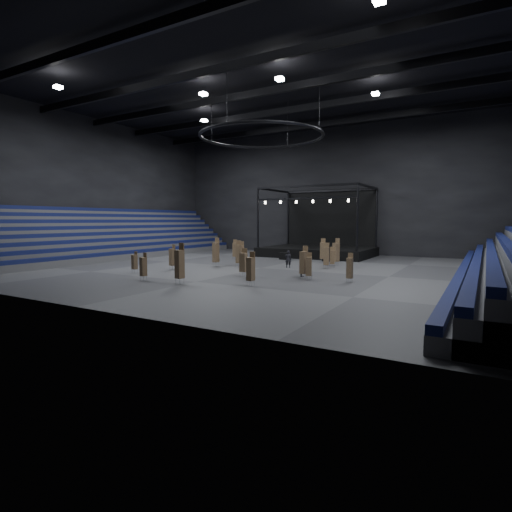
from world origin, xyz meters
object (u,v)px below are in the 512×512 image
Objects in this scene: flight_case_mid at (305,258)px; chair_stack_13 at (332,257)px; chair_stack_3 at (251,268)px; chair_stack_2 at (238,253)px; crew_member at (303,267)px; chair_stack_5 at (216,252)px; man_center at (288,259)px; chair_stack_7 at (180,263)px; chair_stack_12 at (243,262)px; chair_stack_9 at (135,262)px; chair_stack_4 at (143,266)px; chair_stack_14 at (235,249)px; chair_stack_11 at (350,268)px; chair_stack_6 at (172,257)px; flight_case_right at (328,258)px; chair_stack_15 at (336,252)px; chair_stack_10 at (309,266)px; stage at (320,245)px; chair_stack_1 at (304,262)px; chair_stack_16 at (323,250)px; flight_case_left at (285,256)px; chair_stack_8 at (241,253)px; chair_stack_0 at (326,256)px.

chair_stack_13 is at bearing -44.38° from flight_case_mid.
flight_case_mid is at bearing 109.03° from chair_stack_3.
chair_stack_2 is 1.63× the size of crew_member.
man_center is (7.06, 2.69, -0.65)m from chair_stack_5.
chair_stack_7 is 1.28× the size of chair_stack_12.
chair_stack_4 is at bearing -25.57° from chair_stack_9.
chair_stack_12 is (5.85, 5.74, 0.14)m from chair_stack_4.
chair_stack_2 is 7.76m from chair_stack_14.
chair_stack_11 reaches higher than flight_case_mid.
chair_stack_6 is 11.31m from chair_stack_14.
chair_stack_12 reaches higher than flight_case_mid.
chair_stack_14 is (-13.16, 2.13, 0.14)m from chair_stack_13.
chair_stack_15 is at bearing -60.40° from flight_case_right.
chair_stack_7 reaches higher than chair_stack_10.
stage is at bearing 81.87° from chair_stack_9.
chair_stack_12 is at bearing -34.10° from chair_stack_5.
chair_stack_3 reaches higher than chair_stack_4.
chair_stack_5 reaches higher than chair_stack_10.
chair_stack_11 reaches higher than chair_stack_4.
chair_stack_14 is (-13.70, 10.68, -0.13)m from chair_stack_1.
flight_case_mid is 0.38× the size of chair_stack_15.
chair_stack_16 reaches higher than chair_stack_12.
flight_case_right is 0.60× the size of chair_stack_4.
chair_stack_3 is 1.09× the size of chair_stack_11.
flight_case_mid is 2.78m from chair_stack_16.
chair_stack_2 is 1.39× the size of chair_stack_9.
chair_stack_15 is (7.57, -3.24, 1.07)m from flight_case_left.
crew_member is (10.93, -2.48, -0.68)m from chair_stack_5.
chair_stack_11 is at bearing 4.00° from chair_stack_12.
chair_stack_8 is (-2.76, -15.61, -0.13)m from stage.
chair_stack_5 is (-5.90, -9.80, 1.15)m from flight_case_mid.
chair_stack_15 is (8.64, 5.07, 0.18)m from chair_stack_8.
chair_stack_1 is 0.93× the size of chair_stack_15.
chair_stack_3 is at bearing -117.32° from chair_stack_13.
chair_stack_13 is at bearing 116.83° from chair_stack_11.
chair_stack_5 reaches higher than flight_case_right.
stage is at bearing 99.52° from chair_stack_7.
chair_stack_15 is (1.14, 15.71, 0.20)m from chair_stack_3.
chair_stack_5 is (-8.40, -10.84, 1.08)m from flight_case_right.
chair_stack_14 is at bearing 104.98° from chair_stack_6.
chair_stack_1 is (0.71, -7.32, 0.06)m from chair_stack_0.
chair_stack_7 is at bearing -63.44° from chair_stack_5.
chair_stack_11 reaches higher than chair_stack_10.
flight_case_right is 8.26m from man_center.
flight_case_right reaches higher than flight_case_mid.
chair_stack_5 reaches higher than chair_stack_6.
stage is 6.26× the size of chair_stack_10.
chair_stack_8 is at bearing 41.82° from crew_member.
chair_stack_16 is (-3.80, 13.28, 0.26)m from chair_stack_10.
chair_stack_2 is (-9.16, 4.39, 0.01)m from chair_stack_1.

